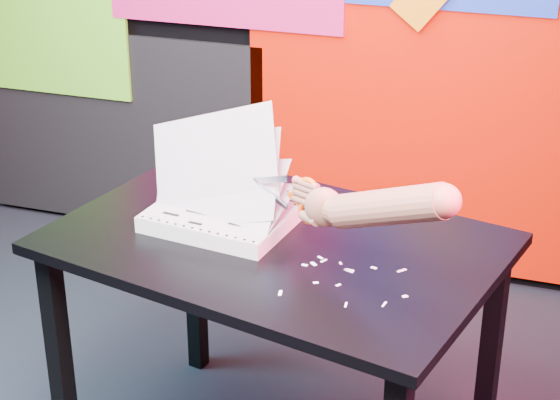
% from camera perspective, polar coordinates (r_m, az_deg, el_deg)
% --- Properties ---
extents(room, '(3.01, 3.01, 2.71)m').
position_cam_1_polar(room, '(2.19, -11.72, 11.21)').
color(room, black).
rests_on(room, ground).
extents(backdrop, '(2.88, 0.05, 2.08)m').
position_cam_1_polar(backdrop, '(3.57, 1.38, 10.30)').
color(backdrop, red).
rests_on(backdrop, ground).
extents(work_table, '(1.26, 0.97, 0.75)m').
position_cam_1_polar(work_table, '(2.45, -0.30, -4.41)').
color(work_table, black).
rests_on(work_table, ground).
extents(printout_stack, '(0.43, 0.31, 0.34)m').
position_cam_1_polar(printout_stack, '(2.46, -3.69, -0.88)').
color(printout_stack, silver).
rests_on(printout_stack, work_table).
extents(scissors, '(0.21, 0.10, 0.13)m').
position_cam_1_polar(scissors, '(2.29, 1.45, 0.03)').
color(scissors, silver).
rests_on(scissors, printout_stack).
extents(hand_forearm, '(0.43, 0.23, 0.21)m').
position_cam_1_polar(hand_forearm, '(2.14, 5.97, -0.38)').
color(hand_forearm, brown).
rests_on(hand_forearm, work_table).
extents(paper_clippings, '(0.29, 0.22, 0.00)m').
position_cam_1_polar(paper_clippings, '(2.24, 3.84, -4.61)').
color(paper_clippings, white).
rests_on(paper_clippings, work_table).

